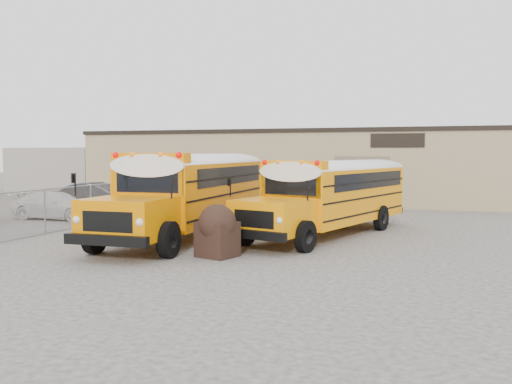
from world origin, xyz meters
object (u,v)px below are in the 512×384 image
(school_bus_left, at_px, (246,179))
(car_dark, at_px, (99,197))
(school_bus_right, at_px, (390,184))
(car_white, at_px, (57,206))
(tarp_bundle, at_px, (217,230))

(school_bus_left, distance_m, car_dark, 8.52)
(school_bus_right, height_order, car_white, school_bus_right)
(tarp_bundle, xyz_separation_m, car_dark, (-11.48, 10.26, -0.05))
(school_bus_left, xyz_separation_m, car_white, (-8.24, -4.01, -1.22))
(tarp_bundle, distance_m, car_white, 13.05)
(school_bus_left, relative_size, tarp_bundle, 6.86)
(school_bus_left, xyz_separation_m, car_dark, (-8.45, -0.32, -1.09))
(tarp_bundle, relative_size, car_white, 0.36)
(school_bus_left, xyz_separation_m, tarp_bundle, (3.03, -10.58, -1.04))
(school_bus_left, height_order, car_dark, school_bus_left)
(school_bus_right, height_order, car_dark, school_bus_right)
(school_bus_right, bearing_deg, school_bus_left, -168.42)
(school_bus_right, bearing_deg, tarp_bundle, -108.03)
(school_bus_right, bearing_deg, car_white, -160.31)
(tarp_bundle, bearing_deg, car_dark, 138.22)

